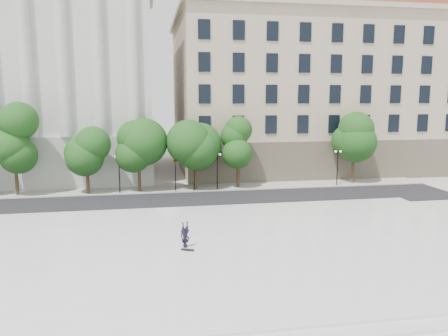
{
  "coord_description": "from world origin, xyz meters",
  "views": [
    {
      "loc": [
        -2.47,
        -24.72,
        10.25
      ],
      "look_at": [
        3.53,
        10.0,
        4.58
      ],
      "focal_mm": 35.0,
      "sensor_mm": 36.0,
      "label": 1
    }
  ],
  "objects_px": {
    "traffic_light_west": "(175,159)",
    "person_lying": "(185,244)",
    "skateboard": "(188,250)",
    "traffic_light_east": "(194,159)"
  },
  "relations": [
    {
      "from": "traffic_light_east",
      "to": "skateboard",
      "type": "bearing_deg",
      "value": -97.22
    },
    {
      "from": "person_lying",
      "to": "skateboard",
      "type": "relative_size",
      "value": 2.02
    },
    {
      "from": "traffic_light_west",
      "to": "skateboard",
      "type": "height_order",
      "value": "traffic_light_west"
    },
    {
      "from": "traffic_light_west",
      "to": "traffic_light_east",
      "type": "relative_size",
      "value": 1.01
    },
    {
      "from": "traffic_light_west",
      "to": "person_lying",
      "type": "distance_m",
      "value": 19.53
    },
    {
      "from": "person_lying",
      "to": "skateboard",
      "type": "bearing_deg",
      "value": -99.12
    },
    {
      "from": "traffic_light_east",
      "to": "traffic_light_west",
      "type": "bearing_deg",
      "value": 180.0
    },
    {
      "from": "traffic_light_west",
      "to": "person_lying",
      "type": "relative_size",
      "value": 2.42
    },
    {
      "from": "traffic_light_west",
      "to": "skateboard",
      "type": "bearing_deg",
      "value": -91.36
    },
    {
      "from": "traffic_light_west",
      "to": "person_lying",
      "type": "bearing_deg",
      "value": -91.69
    }
  ]
}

